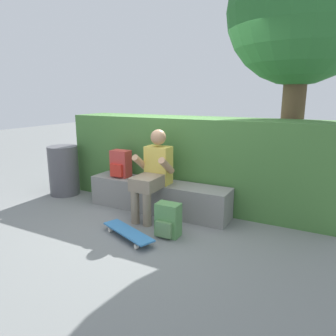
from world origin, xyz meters
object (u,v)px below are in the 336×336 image
object	(u,v)px
bench_main	(158,196)
backpack_on_ground	(168,220)
person_skater	(153,171)
skateboard_near_person	(128,232)
trash_bin	(64,170)
backpack_on_bench	(120,164)

from	to	relation	value
bench_main	backpack_on_ground	world-z (taller)	bench_main
person_skater	skateboard_near_person	bearing A→B (deg)	-83.79
trash_bin	skateboard_near_person	bearing A→B (deg)	-25.12
bench_main	skateboard_near_person	size ratio (longest dim) A/B	2.56
person_skater	trash_bin	distance (m)	1.85
bench_main	skateboard_near_person	xyz separation A→B (m)	(0.13, -0.93, -0.14)
backpack_on_ground	trash_bin	distance (m)	2.39
backpack_on_bench	trash_bin	world-z (taller)	backpack_on_bench
backpack_on_bench	backpack_on_ground	distance (m)	1.39
person_skater	backpack_on_ground	xyz separation A→B (m)	(0.46, -0.45, -0.44)
skateboard_near_person	backpack_on_ground	size ratio (longest dim) A/B	2.04
person_skater	backpack_on_ground	world-z (taller)	person_skater
backpack_on_bench	trash_bin	xyz separation A→B (m)	(-1.15, -0.03, -0.22)
skateboard_near_person	trash_bin	world-z (taller)	trash_bin
backpack_on_ground	person_skater	bearing A→B (deg)	135.59
person_skater	backpack_on_ground	size ratio (longest dim) A/B	2.96
skateboard_near_person	backpack_on_ground	world-z (taller)	backpack_on_ground
bench_main	trash_bin	xyz separation A→B (m)	(-1.78, -0.04, 0.19)
person_skater	trash_bin	size ratio (longest dim) A/B	1.45
backpack_on_bench	backpack_on_ground	size ratio (longest dim) A/B	1.00
bench_main	skateboard_near_person	distance (m)	0.95
bench_main	backpack_on_ground	xyz separation A→B (m)	(0.51, -0.66, -0.02)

